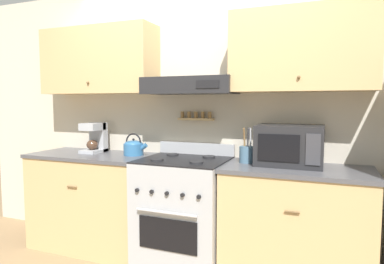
% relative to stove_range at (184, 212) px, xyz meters
% --- Properties ---
extents(wall_back, '(5.20, 0.46, 2.55)m').
position_rel_stove_range_xyz_m(wall_back, '(-0.02, 0.30, 0.98)').
color(wall_back, beige).
rests_on(wall_back, ground_plane).
extents(counter_left, '(1.21, 0.62, 0.93)m').
position_rel_stove_range_xyz_m(counter_left, '(-0.97, 0.04, -0.01)').
color(counter_left, tan).
rests_on(counter_left, ground_plane).
extents(counter_right, '(1.12, 0.62, 0.93)m').
position_rel_stove_range_xyz_m(counter_right, '(0.93, 0.04, -0.01)').
color(counter_right, tan).
rests_on(counter_right, ground_plane).
extents(stove_range, '(0.73, 0.68, 1.05)m').
position_rel_stove_range_xyz_m(stove_range, '(0.00, 0.00, 0.00)').
color(stove_range, '#ADAFB5').
rests_on(stove_range, ground_plane).
extents(tea_kettle, '(0.24, 0.19, 0.21)m').
position_rel_stove_range_xyz_m(tea_kettle, '(-0.56, 0.11, 0.53)').
color(tea_kettle, teal).
rests_on(tea_kettle, counter_left).
extents(coffee_maker, '(0.17, 0.25, 0.29)m').
position_rel_stove_range_xyz_m(coffee_maker, '(-1.02, 0.14, 0.60)').
color(coffee_maker, '#ADAFB5').
rests_on(coffee_maker, counter_left).
extents(microwave, '(0.51, 0.40, 0.32)m').
position_rel_stove_range_xyz_m(microwave, '(0.86, 0.12, 0.61)').
color(microwave, '#232326').
rests_on(microwave, counter_right).
extents(utensil_crock, '(0.13, 0.13, 0.29)m').
position_rel_stove_range_xyz_m(utensil_crock, '(0.52, 0.11, 0.53)').
color(utensil_crock, slate).
rests_on(utensil_crock, counter_right).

